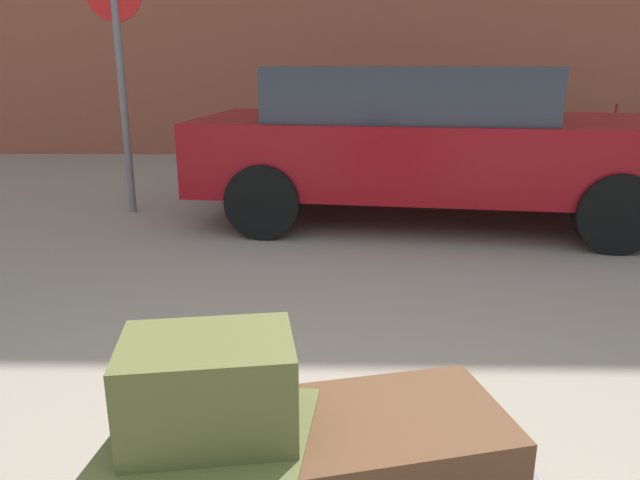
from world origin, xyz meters
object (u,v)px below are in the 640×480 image
bicycle_leaning (627,137)px  no_parking_sign (120,65)px  duffel_bag_olive_topmost_pile (209,387)px  bollard_kerb_near (499,155)px  suitcase_olive_front_left (214,469)px  suitcase_brown_rear_right (391,448)px  bollard_kerb_mid (624,156)px  parked_car (426,140)px

bicycle_leaning → no_parking_sign: size_ratio=0.75×
duffel_bag_olive_topmost_pile → bicycle_leaning: bearing=49.9°
duffel_bag_olive_topmost_pile → bollard_kerb_near: bearing=59.9°
suitcase_olive_front_left → no_parking_sign: 4.96m
suitcase_brown_rear_right → bollard_kerb_near: bearing=58.6°
suitcase_brown_rear_right → bollard_kerb_near: 6.49m
duffel_bag_olive_topmost_pile → bollard_kerb_mid: size_ratio=0.64×
suitcase_brown_rear_right → no_parking_sign: bearing=102.2°
bollard_kerb_mid → suitcase_olive_front_left: bearing=-122.4°
bollard_kerb_near → suitcase_olive_front_left: bearing=-111.1°
parked_car → duffel_bag_olive_topmost_pile: bearing=-105.2°
suitcase_olive_front_left → duffel_bag_olive_topmost_pile: 0.24m
duffel_bag_olive_topmost_pile → bicycle_leaning: (4.78, 7.89, -0.31)m
bicycle_leaning → no_parking_sign: bearing=-152.8°
bollard_kerb_near → bicycle_leaning: bearing=34.4°
suitcase_brown_rear_right → bicycle_leaning: (4.32, 7.79, -0.07)m
suitcase_brown_rear_right → no_parking_sign: size_ratio=0.26×
parked_car → no_parking_sign: 2.97m
suitcase_brown_rear_right → bicycle_leaning: bicycle_leaning is taller
parked_car → bollard_kerb_near: size_ratio=6.92×
suitcase_brown_rear_right → no_parking_sign: 5.05m
bicycle_leaning → duffel_bag_olive_topmost_pile: bearing=-121.2°
bollard_kerb_near → bollard_kerb_mid: (1.56, 0.00, 0.00)m
duffel_bag_olive_topmost_pile → bollard_kerb_mid: (3.99, 6.28, -0.36)m
bicycle_leaning → parked_car: bearing=-135.3°
suitcase_olive_front_left → bollard_kerb_mid: bearing=63.8°
duffel_bag_olive_topmost_pile → no_parking_sign: (-1.71, 4.55, 0.75)m
bicycle_leaning → no_parking_sign: (-6.49, -3.34, 1.06)m
parked_car → bicycle_leaning: size_ratio=2.59×
bicycle_leaning → suitcase_olive_front_left: bearing=-121.2°
bicycle_leaning → bollard_kerb_mid: (-0.79, -1.61, -0.05)m
suitcase_brown_rear_right → parked_car: size_ratio=0.13×
duffel_bag_olive_topmost_pile → parked_car: (1.18, 4.32, 0.07)m
duffel_bag_olive_topmost_pile → parked_car: 4.48m
bicycle_leaning → bollard_kerb_near: size_ratio=2.67×
suitcase_brown_rear_right → duffel_bag_olive_topmost_pile: bearing=178.0°
duffel_bag_olive_topmost_pile → bollard_kerb_mid: 7.44m
parked_car → bollard_kerb_near: bearing=57.4°
suitcase_olive_front_left → bollard_kerb_mid: (3.99, 6.28, -0.13)m
suitcase_brown_rear_right → no_parking_sign: (-2.17, 4.45, 0.98)m
suitcase_olive_front_left → no_parking_sign: size_ratio=0.21×
suitcase_brown_rear_right → duffel_bag_olive_topmost_pile: duffel_bag_olive_topmost_pile is taller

